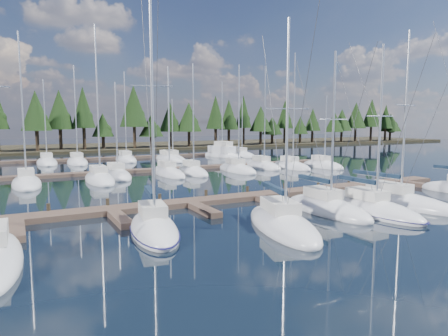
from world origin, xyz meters
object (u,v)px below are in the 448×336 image
front_sailboat_2 (282,224)px  motor_yacht_right (222,154)px  front_sailboat_4 (371,210)px  front_sailboat_1 (154,228)px  front_sailboat_5 (394,201)px  main_dock (257,197)px  front_sailboat_3 (326,208)px

front_sailboat_2 → motor_yacht_right: 51.09m
front_sailboat_2 → front_sailboat_4: (8.02, 0.38, -0.00)m
front_sailboat_1 → front_sailboat_5: 19.33m
front_sailboat_2 → front_sailboat_1: bearing=159.8°
front_sailboat_5 → motor_yacht_right: 45.97m
main_dock → front_sailboat_1: size_ratio=2.86×
main_dock → front_sailboat_4: 9.20m
front_sailboat_1 → motor_yacht_right: (27.43, 44.28, 0.22)m
main_dock → front_sailboat_1: bearing=-152.0°
front_sailboat_2 → front_sailboat_3: front_sailboat_2 is taller
front_sailboat_3 → front_sailboat_5: (6.54, -0.47, 0.01)m
front_sailboat_1 → front_sailboat_3: 12.77m
front_sailboat_5 → motor_yacht_right: size_ratio=1.40×
front_sailboat_1 → front_sailboat_2: 7.74m
main_dock → front_sailboat_2: 9.18m
front_sailboat_1 → front_sailboat_2: (7.27, -2.67, -0.03)m
front_sailboat_3 → front_sailboat_2: bearing=-158.4°
front_sailboat_4 → front_sailboat_5: front_sailboat_5 is taller
front_sailboat_5 → front_sailboat_2: bearing=-172.0°
front_sailboat_1 → front_sailboat_4: front_sailboat_1 is taller
main_dock → front_sailboat_5: bearing=-38.6°
front_sailboat_5 → front_sailboat_1: bearing=177.1°
front_sailboat_2 → front_sailboat_4: bearing=2.7°
front_sailboat_1 → front_sailboat_3: front_sailboat_1 is taller
front_sailboat_3 → motor_yacht_right: (14.67, 44.77, 0.24)m
front_sailboat_5 → motor_yacht_right: front_sailboat_5 is taller
front_sailboat_3 → main_dock: bearing=106.8°
front_sailboat_1 → motor_yacht_right: front_sailboat_1 is taller
front_sailboat_5 → motor_yacht_right: (8.13, 45.25, 0.24)m
front_sailboat_2 → motor_yacht_right: bearing=66.8°
front_sailboat_2 → front_sailboat_4: size_ratio=1.05×
main_dock → front_sailboat_3: bearing=-73.2°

